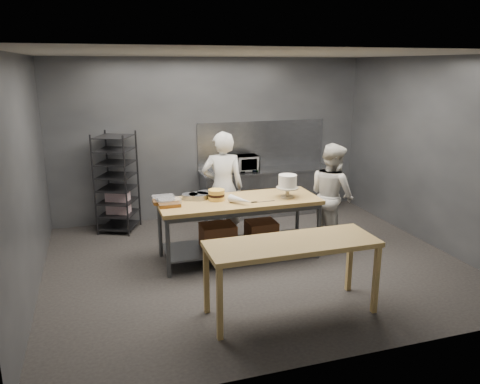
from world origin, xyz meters
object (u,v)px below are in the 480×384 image
object	(u,v)px
chef_behind	(223,188)
layer_cake	(217,195)
speed_rack	(117,183)
microwave	(243,163)
near_counter	(292,249)
chef_right	(332,195)
work_table	(238,222)
frosted_cake_stand	(288,183)

from	to	relation	value
chef_behind	layer_cake	xyz separation A→B (m)	(-0.27, -0.63, 0.07)
layer_cake	speed_rack	bearing A→B (deg)	127.58
speed_rack	microwave	size ratio (longest dim) A/B	3.23
speed_rack	microwave	world-z (taller)	speed_rack
near_counter	layer_cake	distance (m)	1.90
chef_right	microwave	distance (m)	2.06
chef_behind	layer_cake	distance (m)	0.69
microwave	work_table	bearing A→B (deg)	-110.22
frosted_cake_stand	work_table	bearing A→B (deg)	171.60
near_counter	chef_right	bearing A→B (deg)	50.75
work_table	frosted_cake_stand	distance (m)	0.95
chef_right	near_counter	bearing A→B (deg)	130.91
chef_behind	chef_right	size ratio (longest dim) A/B	1.10
microwave	frosted_cake_stand	bearing A→B (deg)	-88.55
speed_rack	layer_cake	world-z (taller)	speed_rack
work_table	microwave	distance (m)	2.07
work_table	near_counter	distance (m)	1.80
work_table	chef_behind	size ratio (longest dim) A/B	1.30
frosted_cake_stand	layer_cake	distance (m)	1.08
chef_behind	chef_right	distance (m)	1.76
work_table	near_counter	bearing A→B (deg)	-86.82
chef_behind	near_counter	bearing A→B (deg)	105.36
near_counter	chef_right	xyz separation A→B (m)	(1.49, 1.82, 0.03)
speed_rack	work_table	bearing A→B (deg)	-47.49
work_table	chef_right	world-z (taller)	chef_right
chef_right	frosted_cake_stand	distance (m)	0.91
chef_right	layer_cake	world-z (taller)	chef_right
near_counter	chef_right	size ratio (longest dim) A/B	1.19
near_counter	microwave	world-z (taller)	microwave
chef_right	microwave	xyz separation A→B (m)	(-0.89, 1.85, 0.21)
near_counter	speed_rack	world-z (taller)	speed_rack
chef_right	microwave	bearing A→B (deg)	15.88
microwave	layer_cake	xyz separation A→B (m)	(-1.01, -1.83, -0.05)
work_table	layer_cake	xyz separation A→B (m)	(-0.31, 0.06, 0.43)
work_table	layer_cake	distance (m)	0.53
near_counter	work_table	bearing A→B (deg)	93.18
speed_rack	chef_right	bearing A→B (deg)	-28.61
work_table	chef_right	xyz separation A→B (m)	(1.59, 0.04, 0.27)
chef_right	microwave	world-z (taller)	chef_right
frosted_cake_stand	layer_cake	xyz separation A→B (m)	(-1.06, 0.17, -0.15)
speed_rack	chef_behind	world-z (taller)	chef_behind
chef_right	microwave	size ratio (longest dim) A/B	3.10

